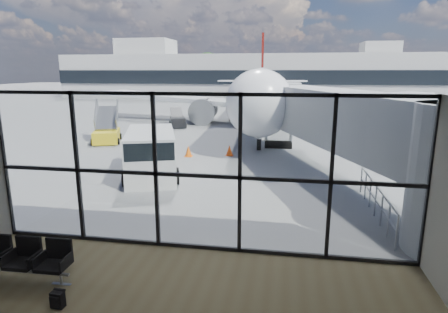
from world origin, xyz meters
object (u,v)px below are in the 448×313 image
(service_van, at_px, (151,154))
(backpack, at_px, (57,300))
(airliner, at_px, (261,90))
(mobile_stairs, at_px, (107,134))
(belt_loader, at_px, (178,121))
(seating_row, at_px, (26,257))

(service_van, bearing_deg, backpack, -100.19)
(airliner, relative_size, mobile_stairs, 10.41)
(backpack, height_order, mobile_stairs, mobile_stairs)
(backpack, relative_size, mobile_stairs, 0.11)
(backpack, height_order, airliner, airliner)
(belt_loader, bearing_deg, airliner, 19.32)
(backpack, height_order, belt_loader, belt_loader)
(seating_row, bearing_deg, belt_loader, 97.04)
(seating_row, distance_m, service_van, 9.37)
(airliner, xyz_separation_m, belt_loader, (-7.22, -6.13, -2.59))
(backpack, distance_m, airliner, 32.95)
(seating_row, xyz_separation_m, backpack, (1.44, -0.96, -0.38))
(seating_row, height_order, belt_loader, belt_loader)
(service_van, distance_m, belt_loader, 16.69)
(seating_row, xyz_separation_m, airliner, (3.46, 31.79, 2.55))
(seating_row, distance_m, backpack, 1.77)
(belt_loader, bearing_deg, service_van, -98.83)
(seating_row, bearing_deg, service_van, 90.12)
(airliner, bearing_deg, backpack, -97.24)
(backpack, distance_m, belt_loader, 27.12)
(belt_loader, relative_size, mobile_stairs, 0.97)
(backpack, distance_m, service_van, 10.49)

